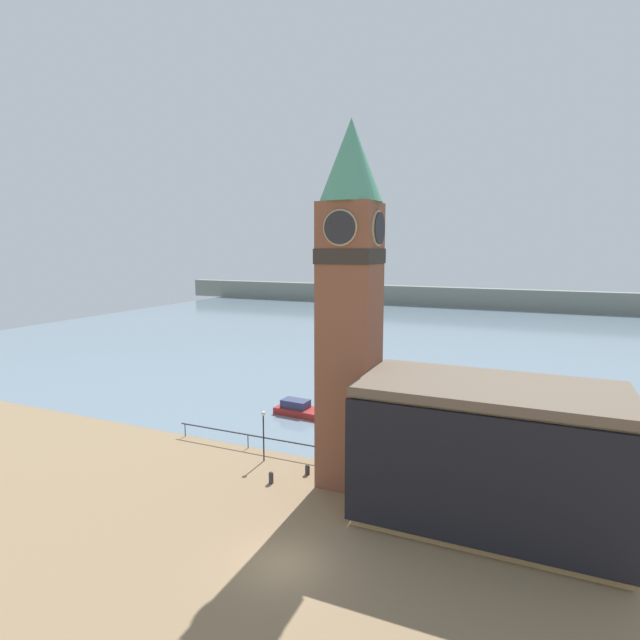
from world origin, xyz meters
name	(u,v)px	position (x,y,z in m)	size (l,w,h in m)	color
ground_plane	(284,564)	(0.00, 0.00, 0.00)	(160.00, 160.00, 0.00)	#846B4C
water	(472,333)	(0.00, 71.53, 0.00)	(160.00, 120.00, 0.00)	slate
far_shoreline	(492,299)	(0.00, 111.53, 2.50)	(180.00, 3.00, 5.00)	gray
pier_railing	(248,436)	(-9.01, 11.28, 0.96)	(12.37, 0.08, 1.09)	#232328
clock_tower	(350,297)	(-0.15, 9.25, 11.99)	(3.83, 3.83, 22.57)	brown
pier_building	(487,454)	(8.41, 7.72, 3.93)	(13.81, 7.25, 7.82)	#A88451
boat_near	(303,410)	(-8.53, 19.78, 0.48)	(5.69, 2.48, 1.31)	maroon
mooring_bollard_near	(271,477)	(-4.64, 7.02, 0.42)	(0.32, 0.32, 0.77)	#2D2D33
mooring_bollard_far	(307,469)	(-3.02, 9.08, 0.37)	(0.33, 0.33, 0.69)	#2D2D33
lamp_post	(263,426)	(-6.75, 9.75, 2.59)	(0.32, 0.32, 3.68)	black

